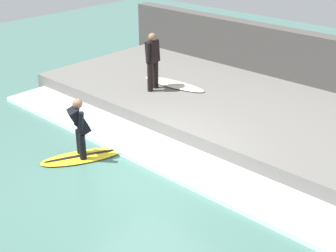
% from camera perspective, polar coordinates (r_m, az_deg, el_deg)
% --- Properties ---
extents(ground_plane, '(28.00, 28.00, 0.00)m').
position_cam_1_polar(ground_plane, '(9.62, -2.53, -4.95)').
color(ground_plane, '#426B60').
extents(concrete_ledge, '(4.40, 11.22, 0.41)m').
position_cam_1_polar(concrete_ledge, '(11.85, 8.85, 1.93)').
color(concrete_ledge, '#66635E').
rests_on(concrete_ledge, ground_plane).
extents(back_wall, '(0.50, 11.79, 1.77)m').
position_cam_1_polar(back_wall, '(13.61, 14.94, 7.55)').
color(back_wall, '#474442').
rests_on(back_wall, ground_plane).
extents(wave_foam_crest, '(1.20, 10.66, 0.10)m').
position_cam_1_polar(wave_foam_crest, '(9.92, -0.41, -3.58)').
color(wave_foam_crest, silver).
rests_on(wave_foam_crest, ground_plane).
extents(surfboard_riding, '(1.83, 1.29, 0.07)m').
position_cam_1_polar(surfboard_riding, '(10.07, -10.42, -3.70)').
color(surfboard_riding, yellow).
rests_on(surfboard_riding, ground_plane).
extents(surfer_riding, '(0.54, 0.56, 1.29)m').
position_cam_1_polar(surfer_riding, '(9.74, -10.76, 0.13)').
color(surfer_riding, black).
rests_on(surfer_riding, surfboard_riding).
extents(surfer_waiting_near, '(0.51, 0.32, 1.52)m').
position_cam_1_polar(surfer_waiting_near, '(12.22, -1.89, 8.24)').
color(surfer_waiting_near, black).
rests_on(surfer_waiting_near, concrete_ledge).
extents(surfboard_waiting_near, '(0.71, 1.99, 0.06)m').
position_cam_1_polar(surfboard_waiting_near, '(12.78, 0.72, 5.14)').
color(surfboard_waiting_near, beige).
rests_on(surfboard_waiting_near, concrete_ledge).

